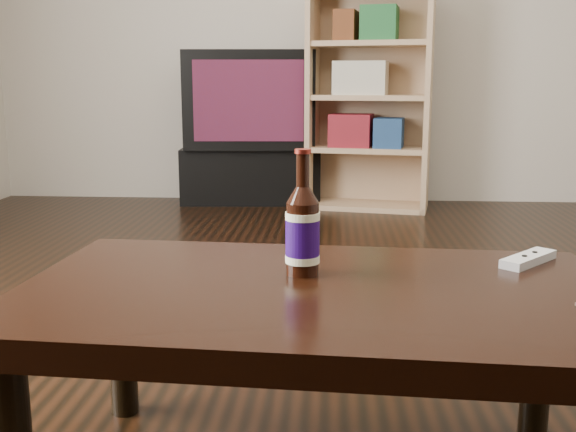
# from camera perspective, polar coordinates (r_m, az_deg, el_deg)

# --- Properties ---
(floor) EXTENTS (5.00, 6.00, 0.01)m
(floor) POSITION_cam_1_polar(r_m,az_deg,el_deg) (1.94, 7.69, -14.26)
(floor) COLOR black
(floor) RESTS_ON ground
(wall_back) EXTENTS (5.00, 0.02, 2.70)m
(wall_back) POSITION_cam_1_polar(r_m,az_deg,el_deg) (4.78, 5.70, 17.55)
(wall_back) COLOR beige
(wall_back) RESTS_ON ground
(tv_stand) EXTENTS (0.97, 0.53, 0.38)m
(tv_stand) POSITION_cam_1_polar(r_m,az_deg,el_deg) (4.73, -3.10, 3.56)
(tv_stand) COLOR black
(tv_stand) RESTS_ON floor
(tv) EXTENTS (0.90, 0.60, 0.65)m
(tv) POSITION_cam_1_polar(r_m,az_deg,el_deg) (4.69, -3.17, 9.80)
(tv) COLOR black
(tv) RESTS_ON tv_stand
(bookshelf) EXTENTS (0.83, 0.49, 1.45)m
(bookshelf) POSITION_cam_1_polar(r_m,az_deg,el_deg) (4.47, 6.84, 10.33)
(bookshelf) COLOR #9F795B
(bookshelf) RESTS_ON floor
(coffee_table) EXTENTS (1.19, 0.74, 0.43)m
(coffee_table) POSITION_cam_1_polar(r_m,az_deg,el_deg) (1.35, 2.15, -8.29)
(coffee_table) COLOR black
(coffee_table) RESTS_ON floor
(beer_bottle) EXTENTS (0.07, 0.07, 0.26)m
(beer_bottle) POSITION_cam_1_polar(r_m,az_deg,el_deg) (1.38, 1.24, -1.29)
(beer_bottle) COLOR black
(beer_bottle) RESTS_ON coffee_table
(remote) EXTENTS (0.15, 0.16, 0.02)m
(remote) POSITION_cam_1_polar(r_m,az_deg,el_deg) (1.58, 19.68, -3.44)
(remote) COLOR #BABABC
(remote) RESTS_ON coffee_table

